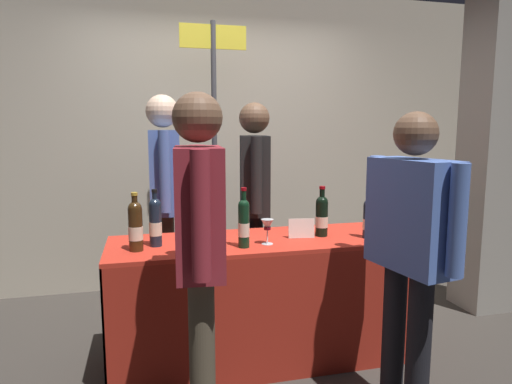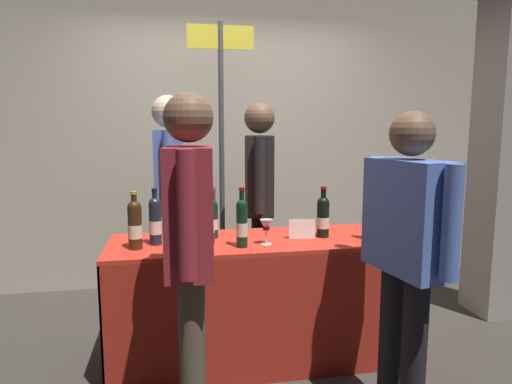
{
  "view_description": "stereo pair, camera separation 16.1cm",
  "coord_description": "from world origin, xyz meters",
  "px_view_note": "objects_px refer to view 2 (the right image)",
  "views": [
    {
      "loc": [
        -0.66,
        -2.64,
        1.47
      ],
      "look_at": [
        0.0,
        0.0,
        1.09
      ],
      "focal_mm": 31.28,
      "sensor_mm": 36.0,
      "label": 1
    },
    {
      "loc": [
        -0.5,
        -2.68,
        1.47
      ],
      "look_at": [
        0.0,
        0.0,
        1.09
      ],
      "focal_mm": 31.28,
      "sensor_mm": 36.0,
      "label": 2
    }
  ],
  "objects_px": {
    "flower_vase": "(199,230)",
    "featured_wine_bottle": "(135,224)",
    "wine_glass_near_vendor": "(266,226)",
    "vendor_presenter": "(259,191)",
    "taster_foreground_right": "(407,240)",
    "concrete_pillar": "(506,128)",
    "booth_signpost": "(222,134)",
    "tasting_table": "(256,278)",
    "display_bottle_0": "(323,216)"
  },
  "relations": [
    {
      "from": "flower_vase",
      "to": "booth_signpost",
      "type": "distance_m",
      "value": 1.32
    },
    {
      "from": "wine_glass_near_vendor",
      "to": "flower_vase",
      "type": "height_order",
      "value": "flower_vase"
    },
    {
      "from": "display_bottle_0",
      "to": "booth_signpost",
      "type": "relative_size",
      "value": 0.14
    },
    {
      "from": "tasting_table",
      "to": "featured_wine_bottle",
      "type": "height_order",
      "value": "featured_wine_bottle"
    },
    {
      "from": "concrete_pillar",
      "to": "wine_glass_near_vendor",
      "type": "distance_m",
      "value": 2.14
    },
    {
      "from": "concrete_pillar",
      "to": "flower_vase",
      "type": "height_order",
      "value": "concrete_pillar"
    },
    {
      "from": "wine_glass_near_vendor",
      "to": "flower_vase",
      "type": "distance_m",
      "value": 0.41
    },
    {
      "from": "featured_wine_bottle",
      "to": "wine_glass_near_vendor",
      "type": "distance_m",
      "value": 0.76
    },
    {
      "from": "booth_signpost",
      "to": "taster_foreground_right",
      "type": "bearing_deg",
      "value": -67.36
    },
    {
      "from": "wine_glass_near_vendor",
      "to": "vendor_presenter",
      "type": "bearing_deg",
      "value": 82.04
    },
    {
      "from": "tasting_table",
      "to": "booth_signpost",
      "type": "distance_m",
      "value": 1.35
    },
    {
      "from": "tasting_table",
      "to": "flower_vase",
      "type": "relative_size",
      "value": 4.34
    },
    {
      "from": "tasting_table",
      "to": "vendor_presenter",
      "type": "xyz_separation_m",
      "value": [
        0.14,
        0.63,
        0.47
      ]
    },
    {
      "from": "concrete_pillar",
      "to": "flower_vase",
      "type": "bearing_deg",
      "value": -167.04
    },
    {
      "from": "featured_wine_bottle",
      "to": "tasting_table",
      "type": "bearing_deg",
      "value": 7.06
    },
    {
      "from": "tasting_table",
      "to": "booth_signpost",
      "type": "bearing_deg",
      "value": 95.74
    },
    {
      "from": "display_bottle_0",
      "to": "booth_signpost",
      "type": "height_order",
      "value": "booth_signpost"
    },
    {
      "from": "tasting_table",
      "to": "featured_wine_bottle",
      "type": "xyz_separation_m",
      "value": [
        -0.72,
        -0.09,
        0.4
      ]
    },
    {
      "from": "wine_glass_near_vendor",
      "to": "featured_wine_bottle",
      "type": "bearing_deg",
      "value": 177.0
    },
    {
      "from": "taster_foreground_right",
      "to": "featured_wine_bottle",
      "type": "bearing_deg",
      "value": 55.26
    },
    {
      "from": "featured_wine_bottle",
      "to": "taster_foreground_right",
      "type": "distance_m",
      "value": 1.48
    },
    {
      "from": "featured_wine_bottle",
      "to": "flower_vase",
      "type": "bearing_deg",
      "value": -13.4
    },
    {
      "from": "tasting_table",
      "to": "vendor_presenter",
      "type": "bearing_deg",
      "value": 77.14
    },
    {
      "from": "featured_wine_bottle",
      "to": "taster_foreground_right",
      "type": "height_order",
      "value": "taster_foreground_right"
    },
    {
      "from": "concrete_pillar",
      "to": "display_bottle_0",
      "type": "distance_m",
      "value": 1.74
    },
    {
      "from": "vendor_presenter",
      "to": "taster_foreground_right",
      "type": "bearing_deg",
      "value": 29.85
    },
    {
      "from": "wine_glass_near_vendor",
      "to": "taster_foreground_right",
      "type": "distance_m",
      "value": 0.83
    },
    {
      "from": "vendor_presenter",
      "to": "taster_foreground_right",
      "type": "relative_size",
      "value": 1.07
    },
    {
      "from": "taster_foreground_right",
      "to": "concrete_pillar",
      "type": "bearing_deg",
      "value": -61.75
    },
    {
      "from": "tasting_table",
      "to": "concrete_pillar",
      "type": "bearing_deg",
      "value": 10.52
    },
    {
      "from": "concrete_pillar",
      "to": "featured_wine_bottle",
      "type": "xyz_separation_m",
      "value": [
        -2.76,
        -0.47,
        -0.55
      ]
    },
    {
      "from": "concrete_pillar",
      "to": "booth_signpost",
      "type": "bearing_deg",
      "value": 163.68
    },
    {
      "from": "wine_glass_near_vendor",
      "to": "taster_foreground_right",
      "type": "xyz_separation_m",
      "value": [
        0.58,
        -0.59,
        0.04
      ]
    },
    {
      "from": "concrete_pillar",
      "to": "vendor_presenter",
      "type": "bearing_deg",
      "value": 172.39
    },
    {
      "from": "tasting_table",
      "to": "taster_foreground_right",
      "type": "height_order",
      "value": "taster_foreground_right"
    },
    {
      "from": "tasting_table",
      "to": "featured_wine_bottle",
      "type": "bearing_deg",
      "value": -172.94
    },
    {
      "from": "featured_wine_bottle",
      "to": "display_bottle_0",
      "type": "distance_m",
      "value": 1.16
    },
    {
      "from": "vendor_presenter",
      "to": "wine_glass_near_vendor",
      "type": "bearing_deg",
      "value": 2.55
    },
    {
      "from": "concrete_pillar",
      "to": "display_bottle_0",
      "type": "xyz_separation_m",
      "value": [
        -1.6,
        -0.39,
        -0.56
      ]
    },
    {
      "from": "flower_vase",
      "to": "featured_wine_bottle",
      "type": "bearing_deg",
      "value": 166.6
    },
    {
      "from": "concrete_pillar",
      "to": "taster_foreground_right",
      "type": "height_order",
      "value": "concrete_pillar"
    },
    {
      "from": "wine_glass_near_vendor",
      "to": "flower_vase",
      "type": "bearing_deg",
      "value": -173.6
    },
    {
      "from": "concrete_pillar",
      "to": "taster_foreground_right",
      "type": "bearing_deg",
      "value": -142.2
    },
    {
      "from": "wine_glass_near_vendor",
      "to": "vendor_presenter",
      "type": "relative_size",
      "value": 0.09
    },
    {
      "from": "tasting_table",
      "to": "featured_wine_bottle",
      "type": "relative_size",
      "value": 5.41
    },
    {
      "from": "concrete_pillar",
      "to": "booth_signpost",
      "type": "xyz_separation_m",
      "value": [
        -2.14,
        0.63,
        -0.05
      ]
    },
    {
      "from": "tasting_table",
      "to": "booth_signpost",
      "type": "height_order",
      "value": "booth_signpost"
    },
    {
      "from": "wine_glass_near_vendor",
      "to": "booth_signpost",
      "type": "height_order",
      "value": "booth_signpost"
    },
    {
      "from": "display_bottle_0",
      "to": "taster_foreground_right",
      "type": "xyz_separation_m",
      "value": [
        0.19,
        -0.71,
        0.01
      ]
    },
    {
      "from": "featured_wine_bottle",
      "to": "booth_signpost",
      "type": "xyz_separation_m",
      "value": [
        0.62,
        1.09,
        0.5
      ]
    }
  ]
}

